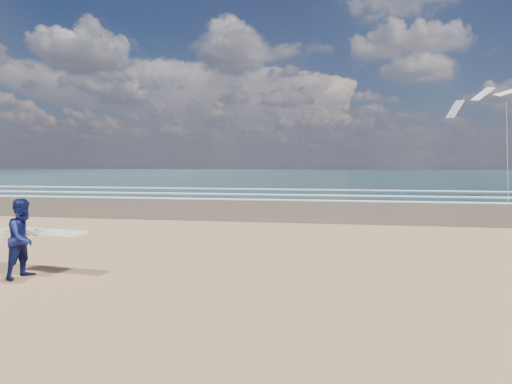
# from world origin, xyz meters

# --- Properties ---
(ocean) EXTENTS (220.00, 100.00, 0.02)m
(ocean) POSITION_xyz_m (20.00, 72.00, 0.01)
(ocean) COLOR #183236
(ocean) RESTS_ON ground
(surfer_far) EXTENTS (2.25, 1.26, 1.82)m
(surfer_far) POSITION_xyz_m (-0.23, 1.93, 0.92)
(surfer_far) COLOR #0C1244
(surfer_far) RESTS_ON ground
(kite_1) EXTENTS (6.88, 4.86, 8.68)m
(kite_1) POSITION_xyz_m (18.07, 25.67, 5.16)
(kite_1) COLOR slate
(kite_1) RESTS_ON ground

